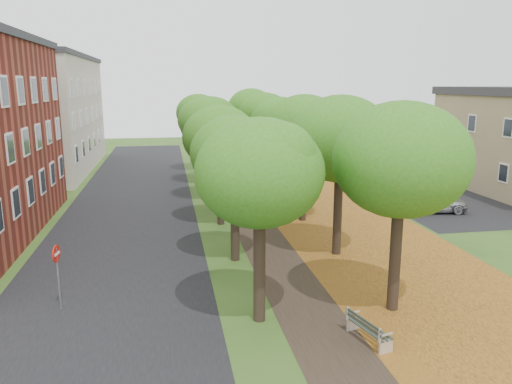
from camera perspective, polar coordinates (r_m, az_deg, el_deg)
name	(u,v)px	position (r m, az deg, el deg)	size (l,w,h in m)	color
ground	(322,315)	(17.93, 7.51, -13.73)	(120.00, 120.00, 0.00)	#2D4C19
street_asphalt	(129,215)	(31.41, -14.29, -2.54)	(8.00, 70.00, 0.01)	black
footpath	(250,209)	(31.72, -0.65, -2.00)	(3.20, 70.00, 0.01)	black
leaf_verge	(326,206)	(32.89, 7.98, -1.60)	(7.50, 70.00, 0.01)	#AF7520
parking_lot	(437,198)	(37.23, 20.03, -0.61)	(9.00, 16.00, 0.01)	black
tree_row_west	(214,128)	(30.57, -4.78, 7.27)	(4.25, 34.25, 7.02)	black
tree_row_east	(291,127)	(31.38, 4.05, 7.41)	(4.25, 34.25, 7.02)	black
building_cream	(32,113)	(49.84, -24.25, 8.20)	(10.30, 20.30, 10.40)	beige
bench	(368,329)	(16.32, 12.65, -15.01)	(0.95, 1.82, 0.83)	#242D28
street_sign	(57,263)	(18.82, -21.78, -7.50)	(0.15, 0.62, 2.38)	slate
car_silver	(432,201)	(32.77, 19.50, -0.99)	(1.67, 4.15, 1.41)	#A1A2A6
car_red	(417,191)	(35.56, 17.93, 0.12)	(1.49, 4.28, 1.41)	maroon
car_grey	(402,186)	(37.15, 16.34, 0.69)	(1.92, 4.72, 1.37)	#35363A
car_white	(374,177)	(40.54, 13.38, 1.72)	(2.09, 4.53, 1.26)	silver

